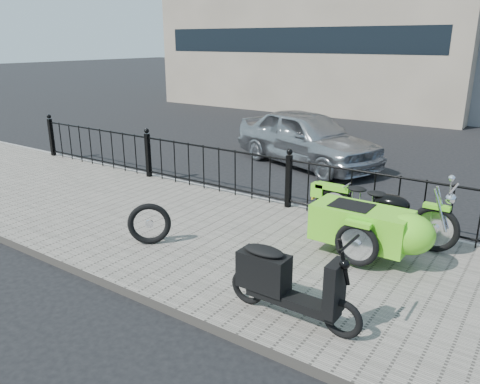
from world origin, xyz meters
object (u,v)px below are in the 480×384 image
Objects in this scene: motorcycle_sidecar at (377,224)px; scooter at (284,282)px; spare_tire at (149,224)px; sedan_car at (307,138)px.

scooter reaches higher than motorcycle_sidecar.
motorcycle_sidecar reaches higher than spare_tire.
scooter is 2.62m from spare_tire.
spare_tire is (-2.87, -1.49, -0.16)m from motorcycle_sidecar.
sedan_car is (-0.44, 5.89, 0.25)m from spare_tire.
sedan_car is at bearing 126.90° from motorcycle_sidecar.
sedan_car reaches higher than motorcycle_sidecar.
sedan_car is at bearing 94.24° from spare_tire.
scooter reaches higher than spare_tire.
sedan_car is at bearing 114.97° from scooter.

